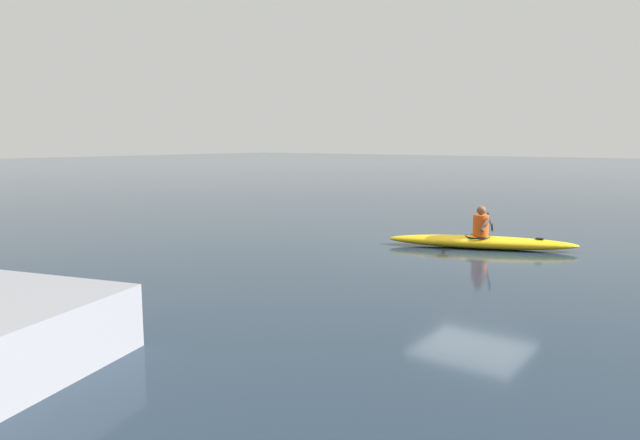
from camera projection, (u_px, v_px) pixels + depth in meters
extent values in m
plane|color=#1E2D3D|center=(477.00, 247.00, 13.09)|extent=(160.00, 160.00, 0.00)
ellipsoid|color=#EAB214|center=(481.00, 242.00, 12.97)|extent=(4.19, 2.24, 0.29)
torus|color=black|center=(478.00, 237.00, 12.97)|extent=(0.77, 0.77, 0.04)
cylinder|color=black|center=(540.00, 239.00, 12.64)|extent=(0.18, 0.18, 0.02)
cylinder|color=#E04C14|center=(481.00, 225.00, 12.92)|extent=(0.35, 0.35, 0.49)
sphere|color=brown|center=(481.00, 210.00, 12.87)|extent=(0.21, 0.21, 0.21)
cylinder|color=black|center=(490.00, 221.00, 12.85)|extent=(0.79, 1.85, 0.03)
ellipsoid|color=black|center=(488.00, 215.00, 13.81)|extent=(0.19, 0.38, 0.17)
ellipsoid|color=black|center=(492.00, 227.00, 11.90)|extent=(0.19, 0.38, 0.17)
cylinder|color=brown|center=(484.00, 222.00, 13.16)|extent=(0.27, 0.24, 0.34)
cylinder|color=brown|center=(485.00, 225.00, 12.63)|extent=(0.16, 0.32, 0.34)
cone|color=gray|center=(76.00, 297.00, 7.53)|extent=(0.96, 1.07, 0.73)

